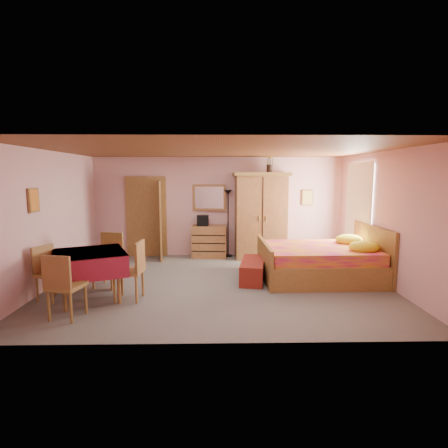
{
  "coord_description": "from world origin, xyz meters",
  "views": [
    {
      "loc": [
        -0.04,
        -6.7,
        2.13
      ],
      "look_at": [
        0.1,
        0.3,
        1.15
      ],
      "focal_mm": 28.0,
      "sensor_mm": 36.0,
      "label": 1
    }
  ],
  "objects_px": {
    "wardrobe": "(261,216)",
    "bench": "(253,270)",
    "chest_of_drawers": "(209,242)",
    "stereo": "(203,220)",
    "bed": "(319,252)",
    "dining_table": "(90,276)",
    "wall_mirror": "(209,198)",
    "floor_lamp": "(228,223)",
    "chair_north": "(107,261)",
    "chair_east": "(128,271)",
    "chair_west": "(52,273)",
    "chair_south": "(67,285)",
    "sunflower_vase": "(270,162)"
  },
  "relations": [
    {
      "from": "wardrobe",
      "to": "bench",
      "type": "bearing_deg",
      "value": -103.55
    },
    {
      "from": "chest_of_drawers",
      "to": "stereo",
      "type": "xyz_separation_m",
      "value": [
        -0.16,
        -0.01,
        0.56
      ]
    },
    {
      "from": "bed",
      "to": "dining_table",
      "type": "relative_size",
      "value": 2.08
    },
    {
      "from": "wall_mirror",
      "to": "floor_lamp",
      "type": "bearing_deg",
      "value": -7.36
    },
    {
      "from": "dining_table",
      "to": "wardrobe",
      "type": "bearing_deg",
      "value": 42.28
    },
    {
      "from": "wall_mirror",
      "to": "dining_table",
      "type": "distance_m",
      "value": 4.01
    },
    {
      "from": "wall_mirror",
      "to": "bench",
      "type": "bearing_deg",
      "value": -62.85
    },
    {
      "from": "chest_of_drawers",
      "to": "dining_table",
      "type": "bearing_deg",
      "value": -119.17
    },
    {
      "from": "chair_north",
      "to": "dining_table",
      "type": "bearing_deg",
      "value": 96.9
    },
    {
      "from": "bed",
      "to": "dining_table",
      "type": "distance_m",
      "value": 4.45
    },
    {
      "from": "chest_of_drawers",
      "to": "chair_east",
      "type": "xyz_separation_m",
      "value": [
        -1.32,
        -3.1,
        0.09
      ]
    },
    {
      "from": "wardrobe",
      "to": "chair_north",
      "type": "xyz_separation_m",
      "value": [
        -3.22,
        -2.32,
        -0.59
      ]
    },
    {
      "from": "bed",
      "to": "chair_west",
      "type": "xyz_separation_m",
      "value": [
        -4.93,
        -1.2,
        -0.08
      ]
    },
    {
      "from": "bench",
      "to": "chair_south",
      "type": "distance_m",
      "value": 3.53
    },
    {
      "from": "wardrobe",
      "to": "wall_mirror",
      "type": "bearing_deg",
      "value": 165.3
    },
    {
      "from": "chair_south",
      "to": "chair_north",
      "type": "distance_m",
      "value": 1.47
    },
    {
      "from": "sunflower_vase",
      "to": "bench",
      "type": "distance_m",
      "value": 3.07
    },
    {
      "from": "chair_north",
      "to": "chair_east",
      "type": "xyz_separation_m",
      "value": [
        0.58,
        -0.7,
        -0.01
      ]
    },
    {
      "from": "chair_south",
      "to": "bench",
      "type": "bearing_deg",
      "value": 44.67
    },
    {
      "from": "wardrobe",
      "to": "bench",
      "type": "relative_size",
      "value": 1.83
    },
    {
      "from": "bench",
      "to": "chair_east",
      "type": "bearing_deg",
      "value": -154.12
    },
    {
      "from": "chair_east",
      "to": "stereo",
      "type": "bearing_deg",
      "value": -15.9
    },
    {
      "from": "dining_table",
      "to": "chair_east",
      "type": "height_order",
      "value": "chair_east"
    },
    {
      "from": "bed",
      "to": "bench",
      "type": "height_order",
      "value": "bed"
    },
    {
      "from": "sunflower_vase",
      "to": "chair_north",
      "type": "bearing_deg",
      "value": -145.4
    },
    {
      "from": "sunflower_vase",
      "to": "bench",
      "type": "height_order",
      "value": "sunflower_vase"
    },
    {
      "from": "bench",
      "to": "chair_north",
      "type": "distance_m",
      "value": 2.88
    },
    {
      "from": "chest_of_drawers",
      "to": "floor_lamp",
      "type": "xyz_separation_m",
      "value": [
        0.49,
        0.11,
        0.46
      ]
    },
    {
      "from": "bed",
      "to": "chair_east",
      "type": "bearing_deg",
      "value": -162.59
    },
    {
      "from": "bench",
      "to": "chair_north",
      "type": "height_order",
      "value": "chair_north"
    },
    {
      "from": "wardrobe",
      "to": "chair_east",
      "type": "bearing_deg",
      "value": -133.29
    },
    {
      "from": "floor_lamp",
      "to": "wardrobe",
      "type": "height_order",
      "value": "wardrobe"
    },
    {
      "from": "stereo",
      "to": "chair_north",
      "type": "bearing_deg",
      "value": -126.04
    },
    {
      "from": "chest_of_drawers",
      "to": "chair_east",
      "type": "relative_size",
      "value": 0.87
    },
    {
      "from": "wardrobe",
      "to": "bench",
      "type": "distance_m",
      "value": 2.16
    },
    {
      "from": "chest_of_drawers",
      "to": "sunflower_vase",
      "type": "height_order",
      "value": "sunflower_vase"
    },
    {
      "from": "stereo",
      "to": "chair_west",
      "type": "height_order",
      "value": "stereo"
    },
    {
      "from": "wardrobe",
      "to": "chair_east",
      "type": "xyz_separation_m",
      "value": [
        -2.64,
        -3.02,
        -0.59
      ]
    },
    {
      "from": "floor_lamp",
      "to": "bench",
      "type": "relative_size",
      "value": 1.46
    },
    {
      "from": "chest_of_drawers",
      "to": "bed",
      "type": "height_order",
      "value": "bed"
    },
    {
      "from": "wall_mirror",
      "to": "sunflower_vase",
      "type": "distance_m",
      "value": 1.81
    },
    {
      "from": "chest_of_drawers",
      "to": "floor_lamp",
      "type": "relative_size",
      "value": 0.51
    },
    {
      "from": "chest_of_drawers",
      "to": "chair_north",
      "type": "relative_size",
      "value": 0.86
    },
    {
      "from": "wardrobe",
      "to": "chair_west",
      "type": "height_order",
      "value": "wardrobe"
    },
    {
      "from": "bench",
      "to": "chest_of_drawers",
      "type": "bearing_deg",
      "value": 114.85
    },
    {
      "from": "bench",
      "to": "chair_west",
      "type": "relative_size",
      "value": 1.28
    },
    {
      "from": "chest_of_drawers",
      "to": "chair_west",
      "type": "distance_m",
      "value": 4.07
    },
    {
      "from": "sunflower_vase",
      "to": "chair_south",
      "type": "bearing_deg",
      "value": -133.08
    },
    {
      "from": "chair_north",
      "to": "bench",
      "type": "bearing_deg",
      "value": -158.64
    },
    {
      "from": "dining_table",
      "to": "chair_north",
      "type": "distance_m",
      "value": 0.7
    }
  ]
}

